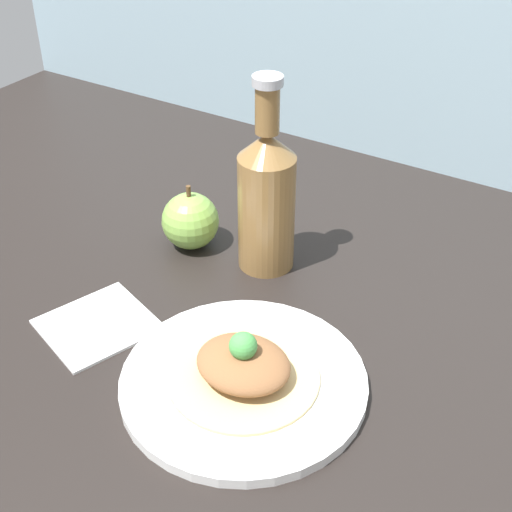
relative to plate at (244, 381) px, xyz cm
name	(u,v)px	position (x,y,z in cm)	size (l,w,h in cm)	color
ground_plane	(259,345)	(-3.24, 8.73, -2.86)	(180.00, 110.00, 4.00)	black
plate	(244,381)	(0.00, 0.00, 0.00)	(28.20, 28.20, 1.62)	white
plated_food	(243,366)	(0.00, 0.00, 2.34)	(17.36, 17.36, 6.41)	#D6BC7F
cider_bottle	(267,196)	(-10.39, 22.18, 10.08)	(7.81, 7.81, 27.61)	olive
apple	(190,221)	(-22.05, 20.32, 3.31)	(8.31, 8.31, 9.90)	#84B74C
napkin	(98,324)	(-21.31, -0.88, -0.46)	(15.73, 16.21, 0.80)	white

